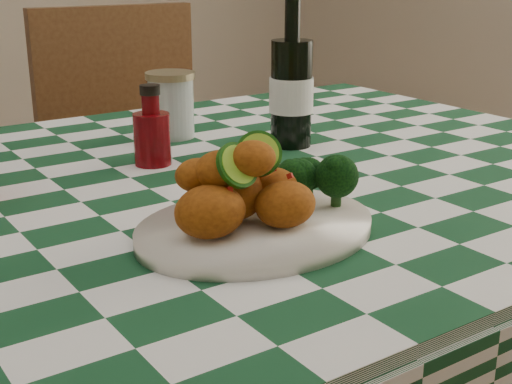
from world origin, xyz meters
TOP-DOWN VIEW (x-y plane):
  - plate at (0.02, -0.24)m, footprint 0.30×0.24m
  - fried_chicken_pile at (0.01, -0.24)m, footprint 0.16×0.11m
  - broccoli_side at (0.12, -0.22)m, footprint 0.09×0.09m
  - ketchup_bottle at (0.06, 0.11)m, footprint 0.06×0.06m
  - mason_jar at (0.17, 0.26)m, footprint 0.11×0.11m
  - beer_bottle at (0.32, 0.08)m, footprint 0.09×0.09m
  - wooden_chair_right at (0.34, 0.73)m, footprint 0.47×0.49m

SIDE VIEW (x-z plane):
  - wooden_chair_right at x=0.34m, z-range 0.00..0.98m
  - plate at x=0.02m, z-range 0.79..0.80m
  - broccoli_side at x=0.12m, z-range 0.80..0.87m
  - mason_jar at x=0.17m, z-range 0.79..0.91m
  - ketchup_bottle at x=0.06m, z-range 0.79..0.91m
  - fried_chicken_pile at x=0.01m, z-range 0.80..0.90m
  - beer_bottle at x=0.32m, z-range 0.79..1.04m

